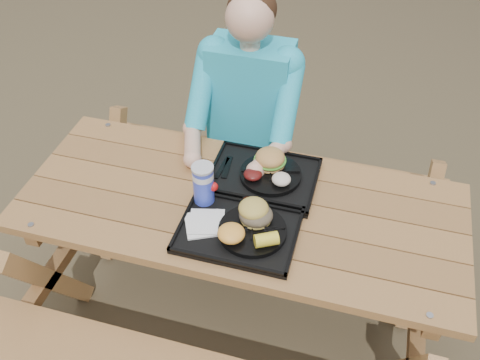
# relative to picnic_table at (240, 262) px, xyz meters

# --- Properties ---
(ground) EXTENTS (60.00, 60.00, 0.00)m
(ground) POSITION_rel_picnic_table_xyz_m (0.00, 0.00, -0.38)
(ground) COLOR #999999
(ground) RESTS_ON ground
(picnic_table) EXTENTS (1.80, 1.49, 0.75)m
(picnic_table) POSITION_rel_picnic_table_xyz_m (0.00, 0.00, 0.00)
(picnic_table) COLOR #999999
(picnic_table) RESTS_ON ground
(tray_near) EXTENTS (0.45, 0.35, 0.02)m
(tray_near) POSITION_rel_picnic_table_xyz_m (0.04, -0.15, 0.39)
(tray_near) COLOR black
(tray_near) RESTS_ON picnic_table
(tray_far) EXTENTS (0.45, 0.35, 0.02)m
(tray_far) POSITION_rel_picnic_table_xyz_m (0.05, 0.16, 0.39)
(tray_far) COLOR black
(tray_far) RESTS_ON picnic_table
(plate_near) EXTENTS (0.26, 0.26, 0.02)m
(plate_near) POSITION_rel_picnic_table_xyz_m (0.09, -0.15, 0.41)
(plate_near) COLOR black
(plate_near) RESTS_ON tray_near
(plate_far) EXTENTS (0.26, 0.26, 0.02)m
(plate_far) POSITION_rel_picnic_table_xyz_m (0.08, 0.17, 0.41)
(plate_far) COLOR black
(plate_far) RESTS_ON tray_far
(napkin_stack) EXTENTS (0.18, 0.18, 0.02)m
(napkin_stack) POSITION_rel_picnic_table_xyz_m (-0.10, -0.17, 0.40)
(napkin_stack) COLOR white
(napkin_stack) RESTS_ON tray_near
(soda_cup) EXTENTS (0.08, 0.08, 0.17)m
(soda_cup) POSITION_rel_picnic_table_xyz_m (-0.14, -0.04, 0.48)
(soda_cup) COLOR #1B2FCB
(soda_cup) RESTS_ON tray_near
(condiment_bbq) EXTENTS (0.04, 0.04, 0.03)m
(condiment_bbq) POSITION_rel_picnic_table_xyz_m (0.03, -0.01, 0.41)
(condiment_bbq) COLOR black
(condiment_bbq) RESTS_ON tray_near
(condiment_mustard) EXTENTS (0.05, 0.05, 0.03)m
(condiment_mustard) POSITION_rel_picnic_table_xyz_m (0.10, -0.03, 0.41)
(condiment_mustard) COLOR yellow
(condiment_mustard) RESTS_ON tray_near
(sandwich) EXTENTS (0.12, 0.12, 0.13)m
(sandwich) POSITION_rel_picnic_table_xyz_m (0.09, -0.10, 0.48)
(sandwich) COLOR gold
(sandwich) RESTS_ON plate_near
(mac_cheese) EXTENTS (0.10, 0.10, 0.05)m
(mac_cheese) POSITION_rel_picnic_table_xyz_m (0.03, -0.22, 0.44)
(mac_cheese) COLOR #FFB443
(mac_cheese) RESTS_ON plate_near
(corn_cob) EXTENTS (0.12, 0.12, 0.05)m
(corn_cob) POSITION_rel_picnic_table_xyz_m (0.16, -0.21, 0.44)
(corn_cob) COLOR yellow
(corn_cob) RESTS_ON plate_near
(cutlery_far) EXTENTS (0.04, 0.14, 0.01)m
(cutlery_far) POSITION_rel_picnic_table_xyz_m (-0.11, 0.18, 0.40)
(cutlery_far) COLOR black
(cutlery_far) RESTS_ON tray_far
(burger) EXTENTS (0.13, 0.13, 0.11)m
(burger) POSITION_rel_picnic_table_xyz_m (0.07, 0.22, 0.47)
(burger) COLOR #BE8443
(burger) RESTS_ON plate_far
(baked_beans) EXTENTS (0.08, 0.08, 0.03)m
(baked_beans) POSITION_rel_picnic_table_xyz_m (0.02, 0.12, 0.43)
(baked_beans) COLOR #571211
(baked_beans) RESTS_ON plate_far
(potato_salad) EXTENTS (0.08, 0.08, 0.04)m
(potato_salad) POSITION_rel_picnic_table_xyz_m (0.14, 0.12, 0.44)
(potato_salad) COLOR #F5E5CF
(potato_salad) RESTS_ON plate_far
(diner) EXTENTS (0.48, 0.84, 1.28)m
(diner) POSITION_rel_picnic_table_xyz_m (-0.12, 0.58, 0.27)
(diner) COLOR #19B0AC
(diner) RESTS_ON ground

